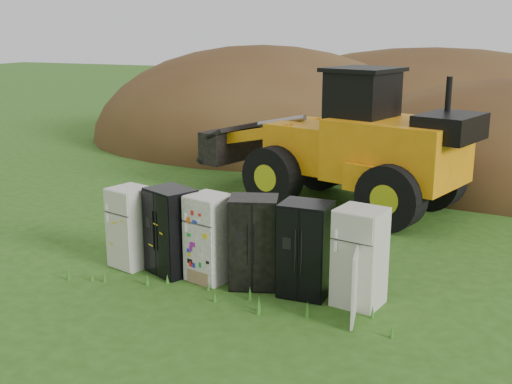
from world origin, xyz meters
TOP-DOWN VIEW (x-y plane):
  - ground at (0.00, 0.00)m, footprint 120.00×120.00m
  - fridge_leftmost at (-2.45, 0.01)m, footprint 0.90×0.88m
  - fridge_black_side at (-1.49, -0.00)m, footprint 1.13×1.03m
  - fridge_sticker at (-0.61, -0.04)m, footprint 0.91×0.87m
  - fridge_dark_mid at (0.29, 0.01)m, footprint 1.08×0.97m
  - fridge_black_right at (1.33, -0.01)m, footprint 0.89×0.74m
  - fridge_open_door at (2.35, -0.03)m, footprint 0.93×0.88m
  - wheel_loader at (-0.12, 6.37)m, footprint 8.42×5.24m
  - dirt_mound_left at (-5.54, 14.51)m, footprint 15.30×11.47m
  - dirt_mound_back at (0.98, 18.33)m, footprint 19.61×13.07m

SIDE VIEW (x-z plane):
  - ground at x=0.00m, z-range 0.00..0.00m
  - dirt_mound_left at x=-5.54m, z-range -4.09..4.09m
  - dirt_mound_back at x=0.98m, z-range -3.96..3.96m
  - fridge_leftmost at x=-2.45m, z-range 0.00..1.67m
  - fridge_sticker at x=-0.61m, z-range 0.00..1.71m
  - fridge_black_side at x=-1.49m, z-range 0.00..1.75m
  - fridge_dark_mid at x=0.29m, z-range 0.00..1.75m
  - fridge_black_right at x=1.33m, z-range 0.00..1.76m
  - fridge_open_door at x=2.35m, z-range 0.00..1.77m
  - wheel_loader at x=-0.12m, z-range 0.00..3.80m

